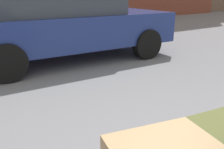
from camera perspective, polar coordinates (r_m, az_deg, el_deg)
name	(u,v)px	position (r m, az deg, el deg)	size (l,w,h in m)	color
parked_car	(66,24)	(5.34, -10.51, 11.47)	(4.37, 2.07, 1.42)	navy
bicycle_leaning	(98,16)	(11.14, -3.33, 13.37)	(1.75, 0.29, 0.96)	black
bollard_kerb_near	(71,24)	(9.31, -9.35, 11.53)	(0.24, 0.24, 0.56)	#383838
bollard_kerb_mid	(101,21)	(9.90, -2.50, 12.17)	(0.24, 0.24, 0.56)	#383838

